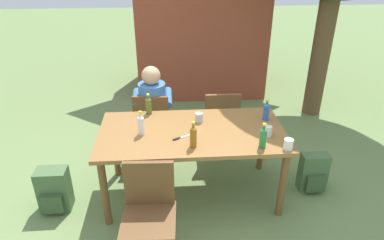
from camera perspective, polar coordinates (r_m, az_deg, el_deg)
The scene contains 18 objects.
ground_plane at distance 3.87m, azimuth -0.00°, elevation -11.82°, with size 24.00×24.00×0.00m, color #6B844C.
dining_table at distance 3.48m, azimuth -0.00°, elevation -3.00°, with size 1.85×0.96×0.77m.
chair_far_left at distance 4.26m, azimuth -6.46°, elevation -0.21°, with size 0.48×0.48×0.87m.
chair_far_right at distance 4.30m, azimuth 4.77°, elevation 0.16°, with size 0.44×0.44×0.87m.
chair_near_left at distance 2.96m, azimuth -7.08°, elevation -14.29°, with size 0.46×0.46×0.87m.
person_in_white_shirt at distance 4.28m, azimuth -6.44°, elevation 2.45°, with size 0.47×0.62×1.18m.
bottle_clear at distance 3.36m, azimuth -8.41°, elevation -0.74°, with size 0.06×0.06×0.25m.
bottle_olive at distance 3.76m, azimuth -7.16°, elevation 2.44°, with size 0.06×0.06×0.23m.
bottle_blue at distance 3.68m, azimuth 12.15°, elevation 1.45°, with size 0.06×0.06×0.24m.
bottle_amber at distance 3.13m, azimuth 0.22°, elevation -2.65°, with size 0.06×0.06×0.25m.
bottle_green at distance 3.18m, azimuth 11.63°, elevation -2.80°, with size 0.06×0.06×0.25m.
cup_white at distance 3.24m, azimuth 15.61°, elevation -3.87°, with size 0.08×0.08×0.10m, color white.
cup_steel at distance 3.59m, azimuth 1.16°, elevation 0.41°, with size 0.08×0.08×0.10m, color #B2B7BC.
cup_glass at distance 3.40m, azimuth 12.45°, elevation -1.84°, with size 0.07×0.07×0.11m, color silver.
table_knife at distance 3.32m, azimuth -1.64°, elevation -2.85°, with size 0.22×0.14×0.01m.
backpack_by_near_side at distance 4.01m, azimuth 19.36°, elevation -8.28°, with size 0.29×0.21×0.44m.
backpack_by_far_side at distance 3.81m, azimuth -21.78°, elevation -10.72°, with size 0.30×0.26×0.46m.
brick_kiosk at distance 6.31m, azimuth 1.25°, elevation 18.33°, with size 2.47×1.82×2.78m.
Camera 1 is at (-0.22, -2.99, 2.45)m, focal length 32.35 mm.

